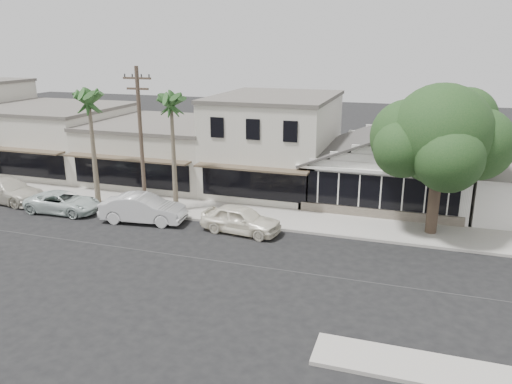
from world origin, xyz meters
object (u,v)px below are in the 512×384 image
(car_0, at_px, (241,219))
(shade_tree, at_px, (439,137))
(car_3, at_px, (7,190))
(car_1, at_px, (143,209))
(utility_pole, at_px, (141,138))
(car_2, at_px, (63,202))

(car_0, distance_m, shade_tree, 11.60)
(car_3, bearing_deg, car_1, -87.91)
(car_1, bearing_deg, car_0, -95.19)
(utility_pole, bearing_deg, car_1, -64.62)
(utility_pole, relative_size, shade_tree, 1.08)
(utility_pole, xyz_separation_m, car_1, (0.66, -1.38, -3.96))
(car_2, height_order, car_3, car_3)
(car_1, distance_m, shade_tree, 17.20)
(car_2, bearing_deg, car_3, 80.26)
(utility_pole, relative_size, car_2, 1.90)
(car_0, height_order, shade_tree, shade_tree)
(utility_pole, xyz_separation_m, car_2, (-5.03, -1.39, -4.13))
(car_2, bearing_deg, car_0, -91.17)
(utility_pole, height_order, car_2, utility_pole)
(car_3, relative_size, shade_tree, 0.65)
(car_0, distance_m, car_1, 6.11)
(car_0, height_order, car_2, car_0)
(car_1, bearing_deg, utility_pole, 18.47)
(shade_tree, bearing_deg, car_3, -174.27)
(car_2, relative_size, shade_tree, 0.57)
(car_1, distance_m, car_2, 5.69)
(car_3, bearing_deg, car_2, -92.01)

